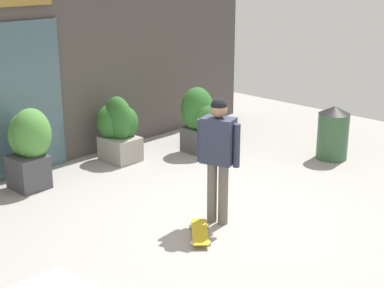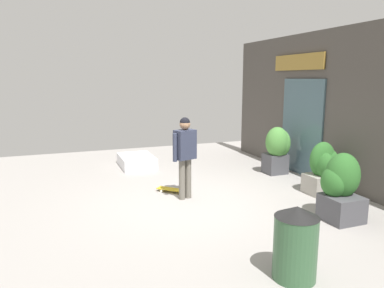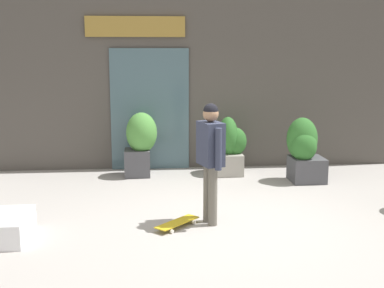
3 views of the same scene
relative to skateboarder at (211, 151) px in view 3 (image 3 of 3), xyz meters
The scene contains 7 objects.
ground_plane 1.07m from the skateboarder, 28.22° to the left, with size 12.00×12.00×0.00m, color #9E9993.
building_facade 3.69m from the skateboarder, 86.97° to the left, with size 8.58×0.31×3.57m.
skateboarder is the anchor object (origin of this frame).
skateboard 1.09m from the skateboarder, 165.67° to the right, with size 0.65×0.66×0.08m.
planter_box_left 2.99m from the skateboarder, 47.29° to the left, with size 0.68×0.68×1.19m.
planter_box_right 3.03m from the skateboarder, 76.20° to the left, with size 0.66×0.73×1.13m.
planter_box_mid 3.10m from the skateboarder, 109.07° to the left, with size 0.63×0.64×1.24m.
Camera 3 is at (-1.06, -6.84, 2.38)m, focal length 47.04 mm.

